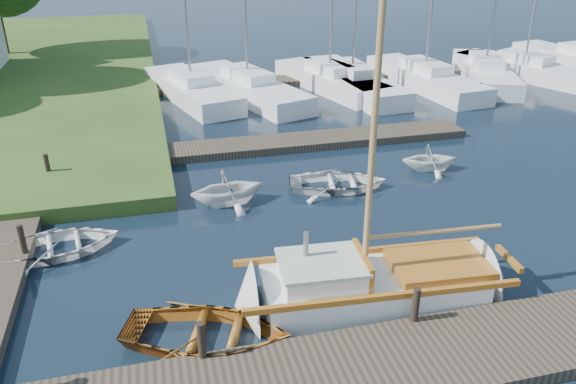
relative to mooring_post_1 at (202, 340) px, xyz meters
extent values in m
plane|color=black|center=(3.00, 5.00, -0.70)|extent=(160.00, 160.00, 0.00)
cube|color=#2F281F|center=(3.00, -1.00, -0.55)|extent=(18.00, 2.20, 0.30)
cube|color=#2F281F|center=(-5.00, 7.00, -0.55)|extent=(2.20, 18.00, 0.30)
cube|color=#2F281F|center=(5.00, 11.50, -0.55)|extent=(14.00, 1.60, 0.30)
cube|color=#2F281F|center=(13.00, 21.00, -0.55)|extent=(30.00, 1.60, 0.30)
cylinder|color=black|center=(0.00, 0.00, 0.00)|extent=(0.16, 0.16, 0.80)
cylinder|color=black|center=(4.50, 0.00, 0.00)|extent=(0.16, 0.16, 0.80)
cylinder|color=black|center=(-4.00, 5.00, 0.00)|extent=(0.16, 0.16, 0.80)
cylinder|color=black|center=(-4.00, 10.00, 0.00)|extent=(0.16, 0.16, 0.80)
cube|color=white|center=(4.05, 1.30, -0.47)|extent=(5.13, 2.36, 0.90)
cone|color=white|center=(7.09, 1.08, -0.47)|extent=(1.44, 2.05, 1.96)
cone|color=white|center=(1.10, 1.51, -0.47)|extent=(1.14, 2.03, 1.96)
cube|color=brown|center=(4.11, 2.23, 0.04)|extent=(6.19, 0.57, 0.14)
cube|color=brown|center=(3.98, 0.36, 0.04)|extent=(6.19, 0.57, 0.14)
cube|color=brown|center=(7.44, 1.05, 0.04)|extent=(0.20, 1.11, 0.14)
cube|color=white|center=(2.85, 1.38, 0.20)|extent=(1.90, 1.53, 0.44)
cube|color=beige|center=(2.85, 1.38, 0.45)|extent=(2.00, 1.63, 0.08)
cube|color=brown|center=(3.80, 1.32, 0.28)|extent=(0.22, 1.41, 0.60)
cylinder|color=slate|center=(2.57, 1.71, 0.78)|extent=(0.12, 0.12, 0.60)
cube|color=brown|center=(5.64, 1.18, 0.08)|extent=(2.30, 1.66, 0.20)
cylinder|color=#9A673B|center=(3.85, 1.31, 4.18)|extent=(0.14, 0.14, 8.40)
cylinder|color=#9A673B|center=(5.44, 1.20, 0.98)|extent=(3.20, 0.33, 0.10)
imported|color=brown|center=(0.16, 0.73, -0.34)|extent=(4.17, 3.58, 0.73)
imported|color=white|center=(-3.26, 5.30, -0.37)|extent=(3.50, 2.75, 0.66)
imported|color=white|center=(1.60, 7.10, -0.08)|extent=(2.58, 2.30, 1.24)
imported|color=white|center=(5.28, 7.28, -0.37)|extent=(3.60, 2.88, 0.66)
imported|color=white|center=(8.98, 7.98, -0.17)|extent=(2.27, 2.04, 1.06)
cube|color=white|center=(1.64, 19.28, -0.25)|extent=(4.36, 8.53, 0.90)
cube|color=white|center=(1.64, 19.28, 0.45)|extent=(2.13, 3.16, 0.50)
cube|color=white|center=(4.46, 19.01, -0.25)|extent=(5.01, 9.52, 0.90)
cube|color=white|center=(4.46, 19.01, 0.45)|extent=(2.35, 3.53, 0.50)
cube|color=white|center=(8.94, 19.34, -0.25)|extent=(4.27, 8.28, 0.90)
cube|color=white|center=(8.94, 19.34, 0.45)|extent=(2.10, 3.07, 0.50)
cube|color=white|center=(10.05, 18.90, -0.25)|extent=(2.96, 9.35, 0.90)
cube|color=white|center=(10.05, 18.90, 0.45)|extent=(1.67, 3.32, 0.50)
cube|color=white|center=(14.02, 18.46, -0.25)|extent=(3.25, 9.10, 0.90)
cube|color=white|center=(14.02, 18.46, 0.45)|extent=(1.76, 3.26, 0.50)
cube|color=white|center=(17.94, 18.88, -0.25)|extent=(5.17, 8.96, 0.90)
cube|color=white|center=(17.94, 18.88, 0.45)|extent=(2.40, 3.36, 0.50)
cube|color=white|center=(20.49, 18.99, -0.25)|extent=(5.26, 8.39, 0.90)
cube|color=white|center=(20.49, 18.99, 0.45)|extent=(2.42, 3.18, 0.50)
cylinder|color=#332114|center=(-9.00, 31.00, 1.64)|extent=(0.36, 0.36, 3.67)
camera|label=1|loc=(-0.49, -8.67, 7.22)|focal=35.00mm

